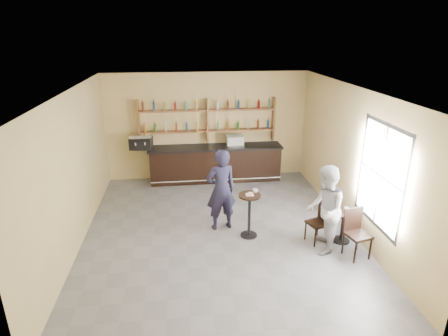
{
  "coord_description": "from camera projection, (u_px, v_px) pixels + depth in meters",
  "views": [
    {
      "loc": [
        -0.76,
        -7.46,
        4.34
      ],
      "look_at": [
        0.2,
        0.8,
        1.25
      ],
      "focal_mm": 30.0,
      "sensor_mm": 36.0,
      "label": 1
    }
  ],
  "objects": [
    {
      "name": "cup_cafe",
      "position": [
        347.0,
        210.0,
        7.91
      ],
      "size": [
        0.1,
        0.1,
        0.09
      ],
      "primitive_type": "imported",
      "rotation": [
        0.0,
        0.0,
        0.05
      ],
      "color": "white",
      "rests_on": "cafe_table"
    },
    {
      "name": "napkin",
      "position": [
        250.0,
        195.0,
        8.03
      ],
      "size": [
        0.18,
        0.18,
        0.0
      ],
      "primitive_type": "cube",
      "rotation": [
        0.0,
        0.0,
        -0.05
      ],
      "color": "white",
      "rests_on": "pedestal_table"
    },
    {
      "name": "wall_back",
      "position": [
        207.0,
        126.0,
        11.24
      ],
      "size": [
        7.0,
        0.0,
        7.0
      ],
      "primitive_type": "plane",
      "rotation": [
        1.57,
        0.0,
        0.0
      ],
      "color": "tan",
      "rests_on": "floor"
    },
    {
      "name": "ceiling",
      "position": [
        219.0,
        90.0,
        7.42
      ],
      "size": [
        7.0,
        7.0,
        0.0
      ],
      "primitive_type": "plane",
      "rotation": [
        3.14,
        0.0,
        0.0
      ],
      "color": "white",
      "rests_on": "wall_back"
    },
    {
      "name": "window_frame",
      "position": [
        381.0,
        176.0,
        7.15
      ],
      "size": [
        0.04,
        1.7,
        2.1
      ],
      "primitive_type": null,
      "color": "black",
      "rests_on": "wall_right"
    },
    {
      "name": "liquor_bottles",
      "position": [
        207.0,
        115.0,
        10.99
      ],
      "size": [
        3.68,
        0.1,
        1.0
      ],
      "primitive_type": null,
      "color": "#8C5919",
      "rests_on": "shelf_unit"
    },
    {
      "name": "espresso_machine",
      "position": [
        141.0,
        141.0,
        10.81
      ],
      "size": [
        0.67,
        0.49,
        0.44
      ],
      "primitive_type": null,
      "rotation": [
        0.0,
        0.0,
        -0.15
      ],
      "color": "black",
      "rests_on": "bar_counter"
    },
    {
      "name": "patron_second",
      "position": [
        325.0,
        210.0,
        7.52
      ],
      "size": [
        0.96,
        1.08,
        1.85
      ],
      "primitive_type": "imported",
      "rotation": [
        0.0,
        0.0,
        -1.9
      ],
      "color": "#AFB0B5",
      "rests_on": "floor"
    },
    {
      "name": "window_pane",
      "position": [
        381.0,
        176.0,
        7.15
      ],
      "size": [
        0.0,
        2.0,
        2.0
      ],
      "primitive_type": "plane",
      "rotation": [
        1.57,
        0.0,
        -1.57
      ],
      "color": "white",
      "rests_on": "wall_right"
    },
    {
      "name": "man_main",
      "position": [
        221.0,
        190.0,
        8.39
      ],
      "size": [
        0.78,
        0.6,
        1.91
      ],
      "primitive_type": "imported",
      "rotation": [
        0.0,
        0.0,
        3.36
      ],
      "color": "black",
      "rests_on": "floor"
    },
    {
      "name": "pedestal_table",
      "position": [
        249.0,
        216.0,
        8.2
      ],
      "size": [
        0.63,
        0.63,
        1.0
      ],
      "primitive_type": null,
      "rotation": [
        0.0,
        0.0,
        -0.38
      ],
      "color": "black",
      "rests_on": "floor"
    },
    {
      "name": "bar_counter",
      "position": [
        216.0,
        163.0,
        11.31
      ],
      "size": [
        3.97,
        0.77,
        1.07
      ],
      "primitive_type": null,
      "color": "black",
      "rests_on": "floor"
    },
    {
      "name": "chair_south",
      "position": [
        358.0,
        235.0,
        7.44
      ],
      "size": [
        0.53,
        0.53,
        1.0
      ],
      "primitive_type": null,
      "rotation": [
        0.0,
        0.0,
        0.26
      ],
      "color": "black",
      "rests_on": "floor"
    },
    {
      "name": "wall_front",
      "position": [
        248.0,
        260.0,
        4.72
      ],
      "size": [
        7.0,
        0.0,
        7.0
      ],
      "primitive_type": "plane",
      "rotation": [
        -1.57,
        0.0,
        0.0
      ],
      "color": "tan",
      "rests_on": "floor"
    },
    {
      "name": "shelf_unit",
      "position": [
        207.0,
        121.0,
        11.05
      ],
      "size": [
        4.0,
        0.26,
        1.4
      ],
      "primitive_type": null,
      "color": "brown",
      "rests_on": "wall_back"
    },
    {
      "name": "pastry_case",
      "position": [
        235.0,
        141.0,
        11.13
      ],
      "size": [
        0.55,
        0.46,
        0.3
      ],
      "primitive_type": null,
      "rotation": [
        0.0,
        0.0,
        -0.11
      ],
      "color": "silver",
      "rests_on": "bar_counter"
    },
    {
      "name": "wall_right",
      "position": [
        353.0,
        161.0,
        8.3
      ],
      "size": [
        0.0,
        7.0,
        7.0
      ],
      "primitive_type": "plane",
      "rotation": [
        1.57,
        0.0,
        -1.57
      ],
      "color": "tan",
      "rests_on": "floor"
    },
    {
      "name": "cafe_table",
      "position": [
        342.0,
        226.0,
        8.05
      ],
      "size": [
        0.57,
        0.57,
        0.71
      ],
      "primitive_type": null,
      "rotation": [
        0.0,
        0.0,
        -0.01
      ],
      "color": "black",
      "rests_on": "floor"
    },
    {
      "name": "floor",
      "position": [
        219.0,
        232.0,
        8.54
      ],
      "size": [
        7.0,
        7.0,
        0.0
      ],
      "primitive_type": "plane",
      "color": "slate",
      "rests_on": "ground"
    },
    {
      "name": "cup_pedestal",
      "position": [
        255.0,
        191.0,
        8.12
      ],
      "size": [
        0.13,
        0.13,
        0.09
      ],
      "primitive_type": "imported",
      "rotation": [
        0.0,
        0.0,
        0.2
      ],
      "color": "white",
      "rests_on": "pedestal_table"
    },
    {
      "name": "wall_left",
      "position": [
        73.0,
        172.0,
        7.65
      ],
      "size": [
        0.0,
        7.0,
        7.0
      ],
      "primitive_type": "plane",
      "rotation": [
        1.57,
        0.0,
        1.57
      ],
      "color": "tan",
      "rests_on": "floor"
    },
    {
      "name": "chair_west",
      "position": [
        317.0,
        223.0,
        8.0
      ],
      "size": [
        0.5,
        0.5,
        0.9
      ],
      "primitive_type": null,
      "rotation": [
        0.0,
        0.0,
        -1.24
      ],
      "color": "black",
      "rests_on": "floor"
    },
    {
      "name": "donut",
      "position": [
        250.0,
        194.0,
        8.01
      ],
      "size": [
        0.14,
        0.14,
        0.05
      ],
      "primitive_type": "torus",
      "rotation": [
        0.0,
        0.0,
        0.08
      ],
      "color": "#BC8144",
      "rests_on": "napkin"
    }
  ]
}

